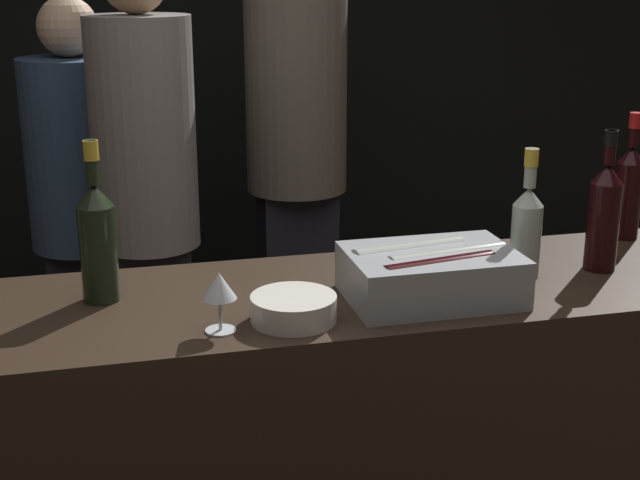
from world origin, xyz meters
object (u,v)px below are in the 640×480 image
object	(u,v)px
red_wine_bottle_black_foil	(604,213)
person_grey_polo	(147,193)
ice_bin_with_bottles	(431,272)
red_wine_bottle_tall	(628,188)
person_in_hoodie	(82,201)
person_blond_tee	(297,148)
wine_glass	(219,288)
bowl_white	(294,308)
champagne_bottle	(98,238)
rose_wine_bottle	(527,226)

from	to	relation	value
red_wine_bottle_black_foil	person_grey_polo	bearing A→B (deg)	136.07
ice_bin_with_bottles	red_wine_bottle_tall	world-z (taller)	red_wine_bottle_tall
red_wine_bottle_black_foil	person_in_hoodie	bearing A→B (deg)	133.03
red_wine_bottle_tall	person_grey_polo	bearing A→B (deg)	148.04
person_blond_tee	wine_glass	bearing A→B (deg)	-3.94
bowl_white	person_grey_polo	world-z (taller)	person_grey_polo
champagne_bottle	wine_glass	bearing A→B (deg)	-46.20
rose_wine_bottle	person_grey_polo	world-z (taller)	person_grey_polo
bowl_white	person_blond_tee	distance (m)	1.70
bowl_white	person_in_hoodie	world-z (taller)	person_in_hoodie
wine_glass	person_blond_tee	distance (m)	1.77
ice_bin_with_bottles	person_in_hoodie	bearing A→B (deg)	118.57
champagne_bottle	person_blond_tee	xyz separation A→B (m)	(0.78, 1.43, -0.11)
champagne_bottle	person_in_hoodie	bearing A→B (deg)	92.70
red_wine_bottle_tall	person_in_hoodie	distance (m)	1.91
red_wine_bottle_tall	red_wine_bottle_black_foil	bearing A→B (deg)	-133.06
ice_bin_with_bottles	person_blond_tee	world-z (taller)	person_blond_tee
red_wine_bottle_tall	wine_glass	bearing A→B (deg)	-161.78
ice_bin_with_bottles	person_in_hoodie	xyz separation A→B (m)	(-0.80, 1.47, -0.16)
ice_bin_with_bottles	red_wine_bottle_black_foil	world-z (taller)	red_wine_bottle_black_foil
rose_wine_bottle	red_wine_bottle_black_foil	world-z (taller)	red_wine_bottle_black_foil
ice_bin_with_bottles	bowl_white	bearing A→B (deg)	-170.22
person_in_hoodie	person_blond_tee	world-z (taller)	person_blond_tee
bowl_white	wine_glass	xyz separation A→B (m)	(-0.16, -0.02, 0.07)
bowl_white	person_blond_tee	bearing A→B (deg)	77.18
bowl_white	red_wine_bottle_black_foil	xyz separation A→B (m)	(0.83, 0.15, 0.12)
person_in_hoodie	person_grey_polo	bearing A→B (deg)	39.34
wine_glass	rose_wine_bottle	bearing A→B (deg)	11.90
person_blond_tee	bowl_white	bearing A→B (deg)	1.05
rose_wine_bottle	ice_bin_with_bottles	bearing A→B (deg)	-162.89
ice_bin_with_bottles	rose_wine_bottle	distance (m)	0.30
bowl_white	champagne_bottle	distance (m)	0.48
person_grey_polo	red_wine_bottle_tall	bearing A→B (deg)	37.20
bowl_white	wine_glass	world-z (taller)	wine_glass
champagne_bottle	person_in_hoodie	xyz separation A→B (m)	(-0.06, 1.30, -0.24)
ice_bin_with_bottles	bowl_white	world-z (taller)	ice_bin_with_bottles
bowl_white	champagne_bottle	world-z (taller)	champagne_bottle
red_wine_bottle_tall	person_blond_tee	bearing A→B (deg)	117.22
bowl_white	red_wine_bottle_black_foil	world-z (taller)	red_wine_bottle_black_foil
ice_bin_with_bottles	person_in_hoodie	size ratio (longest dim) A/B	0.24
person_blond_tee	red_wine_bottle_tall	bearing A→B (deg)	41.09
champagne_bottle	ice_bin_with_bottles	bearing A→B (deg)	-13.09
bowl_white	red_wine_bottle_black_foil	size ratio (longest dim) A/B	0.53
champagne_bottle	person_grey_polo	distance (m)	0.97
red_wine_bottle_black_foil	person_blond_tee	size ratio (longest dim) A/B	0.19
bowl_white	wine_glass	size ratio (longest dim) A/B	1.43
red_wine_bottle_tall	person_in_hoodie	size ratio (longest dim) A/B	0.22
person_in_hoodie	person_grey_polo	size ratio (longest dim) A/B	0.91
rose_wine_bottle	person_blond_tee	world-z (taller)	person_blond_tee
rose_wine_bottle	red_wine_bottle_black_foil	distance (m)	0.21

